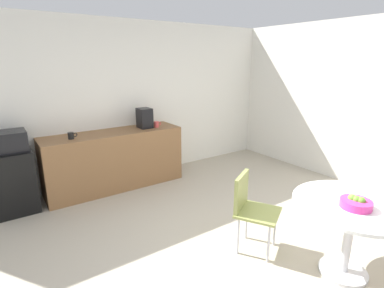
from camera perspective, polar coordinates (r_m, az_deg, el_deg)
ground_plane at (r=3.17m, az=9.93°, el=-22.93°), size 6.00×6.00×0.00m
wall_back at (r=5.09m, az=-13.80°, el=7.78°), size 6.00×0.10×2.60m
counter_block at (r=4.86m, az=-14.57°, el=-2.93°), size 2.12×0.60×0.90m
mini_fridge at (r=4.63m, az=-31.14°, el=-6.17°), size 0.54×0.54×0.83m
microwave at (r=4.48m, az=-32.13°, el=0.37°), size 0.48×0.38×0.26m
round_table at (r=3.14m, az=28.23°, el=-12.27°), size 1.05×1.05×0.74m
chair_olive at (r=3.23m, az=10.93°, el=-11.09°), size 0.57×0.57×0.83m
fruit_bowl at (r=2.97m, az=28.92°, el=-9.89°), size 0.26×0.26×0.11m
mug_white at (r=4.50m, az=-22.15°, el=1.50°), size 0.13×0.08×0.09m
mug_green at (r=4.95m, az=-6.81°, el=3.78°), size 0.13×0.08×0.09m
coffee_maker at (r=4.91m, az=-9.08°, el=4.93°), size 0.20×0.24×0.32m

